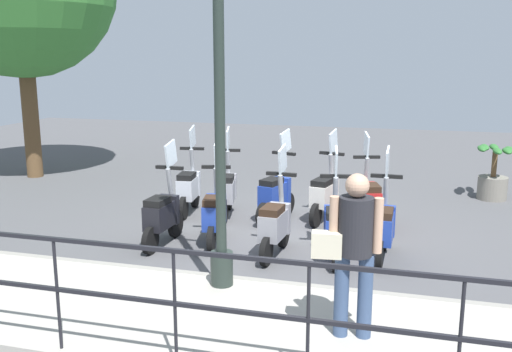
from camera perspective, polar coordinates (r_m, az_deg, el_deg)
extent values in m
plane|color=#4C4C4F|center=(8.99, 2.75, -6.05)|extent=(28.00, 28.00, 0.00)
cube|color=#A39E93|center=(6.11, -4.09, -14.41)|extent=(2.20, 20.00, 0.15)
cube|color=gray|center=(7.01, -1.19, -10.75)|extent=(0.10, 20.00, 0.15)
cube|color=black|center=(4.81, -8.29, -7.40)|extent=(0.04, 16.00, 0.04)
cube|color=black|center=(4.99, -8.12, -12.53)|extent=(0.04, 16.00, 0.04)
cylinder|color=black|center=(4.67, 19.69, -15.65)|extent=(0.03, 0.03, 1.05)
cylinder|color=black|center=(4.71, 5.22, -14.73)|extent=(0.03, 0.03, 1.05)
cylinder|color=black|center=(5.01, -8.10, -13.08)|extent=(0.03, 0.03, 1.05)
cylinder|color=black|center=(5.53, -19.24, -11.15)|extent=(0.03, 0.03, 1.05)
cylinder|color=#232D28|center=(6.75, -3.44, -9.20)|extent=(0.26, 0.26, 0.40)
cylinder|color=#232D28|center=(6.33, -3.64, 5.76)|extent=(0.12, 0.12, 3.90)
cylinder|color=#384C70|center=(5.58, 10.84, -11.73)|extent=(0.14, 0.14, 0.82)
cylinder|color=#384C70|center=(5.58, 8.54, -11.67)|extent=(0.14, 0.14, 0.82)
cylinder|color=#232328|center=(5.34, 9.95, -4.96)|extent=(0.35, 0.35, 0.55)
sphere|color=tan|center=(5.25, 10.10, -0.94)|extent=(0.22, 0.22, 0.22)
cylinder|color=tan|center=(5.35, 12.10, -4.87)|extent=(0.09, 0.09, 0.52)
cylinder|color=tan|center=(5.34, 7.80, -4.74)|extent=(0.09, 0.09, 0.52)
cube|color=beige|center=(5.35, 7.08, -6.82)|extent=(0.17, 0.29, 0.24)
cylinder|color=brown|center=(14.09, -21.61, 5.51)|extent=(0.36, 0.36, 2.78)
cylinder|color=slate|center=(12.12, 22.55, -1.11)|extent=(0.56, 0.56, 0.45)
cylinder|color=brown|center=(12.03, 22.73, 1.09)|extent=(0.10, 0.10, 0.50)
ellipsoid|color=#2D6B2D|center=(12.23, 22.70, 2.69)|extent=(0.56, 0.16, 0.10)
ellipsoid|color=#2D6B2D|center=(11.74, 22.99, 2.31)|extent=(0.56, 0.16, 0.10)
ellipsoid|color=#2D6B2D|center=(11.95, 21.66, 2.57)|extent=(0.56, 0.16, 0.10)
ellipsoid|color=#2D6B2D|center=(12.02, 24.03, 2.43)|extent=(0.56, 0.16, 0.10)
ellipsoid|color=#2D6B2D|center=(12.14, 21.90, 2.69)|extent=(0.56, 0.16, 0.10)
ellipsoid|color=#2D6B2D|center=(11.83, 23.81, 2.31)|extent=(0.56, 0.16, 0.10)
cylinder|color=black|center=(8.53, 12.71, -5.94)|extent=(0.40, 0.09, 0.40)
cylinder|color=black|center=(7.75, 12.25, -7.78)|extent=(0.40, 0.09, 0.40)
cube|color=navy|center=(7.97, 12.54, -5.10)|extent=(0.61, 0.29, 0.36)
cube|color=navy|center=(8.24, 12.70, -4.39)|extent=(0.13, 0.30, 0.44)
cube|color=black|center=(7.84, 12.57, -3.64)|extent=(0.41, 0.27, 0.10)
cylinder|color=gray|center=(8.21, 12.84, -1.90)|extent=(0.18, 0.07, 0.55)
cube|color=black|center=(8.15, 12.93, -0.02)|extent=(0.07, 0.44, 0.05)
cube|color=silver|center=(8.17, 13.03, 1.43)|extent=(0.39, 0.04, 0.42)
cylinder|color=black|center=(8.41, 7.76, -6.02)|extent=(0.41, 0.15, 0.40)
cylinder|color=black|center=(7.62, 7.96, -7.94)|extent=(0.41, 0.15, 0.40)
cube|color=navy|center=(7.85, 7.94, -5.20)|extent=(0.64, 0.38, 0.36)
cube|color=navy|center=(8.12, 7.87, -4.46)|extent=(0.17, 0.32, 0.44)
cube|color=black|center=(7.72, 8.01, -3.72)|extent=(0.44, 0.32, 0.10)
cylinder|color=gray|center=(8.09, 7.93, -1.93)|extent=(0.19, 0.10, 0.55)
cube|color=black|center=(8.02, 7.99, -0.02)|extent=(0.13, 0.44, 0.05)
cube|color=silver|center=(8.04, 8.01, 1.46)|extent=(0.39, 0.09, 0.42)
cylinder|color=black|center=(8.47, 2.77, -5.78)|extent=(0.40, 0.10, 0.40)
cylinder|color=black|center=(7.72, 1.03, -7.57)|extent=(0.40, 0.10, 0.40)
cube|color=gray|center=(7.93, 1.78, -4.90)|extent=(0.62, 0.32, 0.36)
cube|color=gray|center=(8.19, 2.38, -4.21)|extent=(0.14, 0.31, 0.44)
cube|color=black|center=(7.80, 1.64, -3.43)|extent=(0.42, 0.28, 0.10)
cylinder|color=gray|center=(8.16, 2.52, -1.70)|extent=(0.19, 0.08, 0.55)
cube|color=black|center=(8.10, 2.54, 0.19)|extent=(0.09, 0.44, 0.05)
cube|color=silver|center=(8.11, 2.67, 1.66)|extent=(0.39, 0.05, 0.42)
cylinder|color=black|center=(8.99, -3.80, -4.73)|extent=(0.41, 0.16, 0.40)
cylinder|color=black|center=(8.20, -4.51, -6.40)|extent=(0.41, 0.16, 0.40)
cube|color=navy|center=(8.43, -4.24, -3.89)|extent=(0.65, 0.40, 0.36)
cube|color=navy|center=(8.71, -4.00, -3.24)|extent=(0.18, 0.32, 0.44)
cube|color=black|center=(8.31, -4.33, -2.50)|extent=(0.45, 0.34, 0.10)
cylinder|color=gray|center=(8.68, -3.98, -0.88)|extent=(0.19, 0.11, 0.55)
cube|color=black|center=(8.62, -4.01, 0.91)|extent=(0.15, 0.44, 0.05)
cube|color=silver|center=(8.64, -3.98, 2.28)|extent=(0.39, 0.11, 0.42)
cylinder|color=black|center=(9.00, -8.04, -4.80)|extent=(0.40, 0.09, 0.40)
cylinder|color=black|center=(8.30, -10.52, -6.36)|extent=(0.40, 0.09, 0.40)
cube|color=black|center=(8.49, -9.55, -3.91)|extent=(0.61, 0.30, 0.36)
cube|color=black|center=(8.74, -8.69, -3.30)|extent=(0.13, 0.30, 0.44)
cube|color=black|center=(8.38, -9.82, -2.52)|extent=(0.41, 0.27, 0.10)
cylinder|color=gray|center=(8.70, -8.59, -0.94)|extent=(0.19, 0.08, 0.55)
cube|color=black|center=(8.65, -8.65, 0.83)|extent=(0.08, 0.44, 0.05)
cube|color=silver|center=(8.66, -8.52, 2.20)|extent=(0.39, 0.04, 0.42)
cylinder|color=black|center=(9.96, 10.63, -3.25)|extent=(0.41, 0.19, 0.40)
cylinder|color=black|center=(9.18, 11.61, -4.61)|extent=(0.41, 0.19, 0.40)
cube|color=#B21E1E|center=(9.41, 11.27, -2.40)|extent=(0.65, 0.43, 0.36)
cube|color=#B21E1E|center=(9.68, 10.93, -1.86)|extent=(0.20, 0.32, 0.44)
cube|color=black|center=(9.29, 11.41, -1.14)|extent=(0.46, 0.36, 0.10)
cylinder|color=gray|center=(9.66, 10.95, 0.27)|extent=(0.20, 0.12, 0.55)
cube|color=black|center=(9.61, 11.01, 1.87)|extent=(0.18, 0.44, 0.05)
cube|color=silver|center=(9.64, 10.99, 3.10)|extent=(0.38, 0.14, 0.42)
cylinder|color=black|center=(10.20, 7.74, -2.79)|extent=(0.41, 0.16, 0.40)
cylinder|color=black|center=(9.45, 5.99, -3.94)|extent=(0.41, 0.16, 0.40)
cube|color=beige|center=(9.67, 6.76, -1.86)|extent=(0.65, 0.40, 0.36)
cube|color=beige|center=(9.93, 7.37, -1.39)|extent=(0.18, 0.32, 0.44)
cube|color=black|center=(9.56, 6.64, -0.61)|extent=(0.45, 0.34, 0.10)
cylinder|color=gray|center=(9.91, 7.54, 0.68)|extent=(0.19, 0.11, 0.55)
cube|color=black|center=(9.86, 7.59, 2.24)|extent=(0.15, 0.44, 0.05)
cube|color=silver|center=(9.89, 7.74, 3.44)|extent=(0.39, 0.11, 0.42)
cylinder|color=black|center=(10.14, 3.16, -2.78)|extent=(0.41, 0.19, 0.40)
cylinder|color=black|center=(9.44, 0.77, -3.89)|extent=(0.41, 0.19, 0.40)
cube|color=navy|center=(9.64, 1.77, -1.82)|extent=(0.65, 0.43, 0.36)
cube|color=navy|center=(9.89, 2.60, -1.37)|extent=(0.20, 0.32, 0.44)
cube|color=black|center=(9.53, 1.57, -0.57)|extent=(0.46, 0.36, 0.10)
cylinder|color=gray|center=(9.86, 2.79, 0.71)|extent=(0.19, 0.12, 0.55)
cube|color=black|center=(9.81, 2.80, 2.28)|extent=(0.18, 0.44, 0.05)
cube|color=silver|center=(9.83, 2.98, 3.48)|extent=(0.38, 0.13, 0.42)
cylinder|color=black|center=(10.46, -2.69, -2.31)|extent=(0.41, 0.16, 0.40)
cylinder|color=black|center=(9.66, -3.17, -3.53)|extent=(0.41, 0.16, 0.40)
cube|color=gray|center=(9.91, -2.99, -1.46)|extent=(0.65, 0.40, 0.36)
cube|color=gray|center=(10.19, -2.82, -0.97)|extent=(0.18, 0.32, 0.44)
cube|color=black|center=(9.79, -3.04, -0.24)|extent=(0.45, 0.34, 0.10)
cylinder|color=gray|center=(10.17, -2.81, 1.06)|extent=(0.19, 0.11, 0.55)
cube|color=black|center=(10.12, -2.82, 2.59)|extent=(0.15, 0.44, 0.05)
cube|color=silver|center=(10.15, -2.80, 3.76)|extent=(0.39, 0.11, 0.42)
cylinder|color=black|center=(10.69, -6.11, -2.05)|extent=(0.41, 0.13, 0.40)
cylinder|color=black|center=(9.92, -7.26, -3.20)|extent=(0.41, 0.13, 0.40)
cube|color=#B7BCC6|center=(10.16, -6.82, -1.19)|extent=(0.63, 0.36, 0.36)
cube|color=#B7BCC6|center=(10.43, -6.42, -0.72)|extent=(0.16, 0.31, 0.44)
cube|color=black|center=(10.04, -6.95, 0.00)|extent=(0.43, 0.31, 0.10)
cylinder|color=gray|center=(10.41, -6.39, 1.25)|extent=(0.19, 0.09, 0.55)
cube|color=black|center=(10.36, -6.42, 2.75)|extent=(0.12, 0.44, 0.05)
cube|color=silver|center=(10.39, -6.37, 3.89)|extent=(0.39, 0.08, 0.42)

